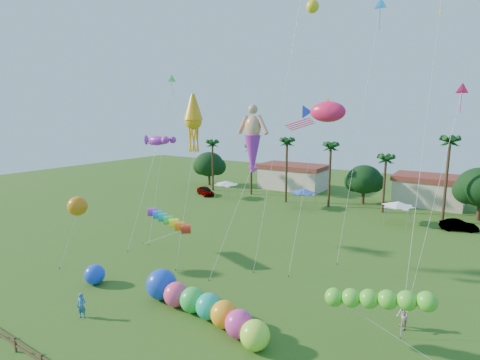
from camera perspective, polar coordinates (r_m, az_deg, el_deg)
The scene contains 20 objects.
ground at distance 27.35m, azimuth -12.55°, elevation -22.16°, with size 160.00×160.00×0.00m, color #285116.
tree_line at distance 62.12m, azimuth 20.44°, elevation -0.04°, with size 69.46×8.91×11.00m.
buildings_row at distance 69.91m, azimuth 16.15°, elevation -0.63°, with size 35.00×7.00×4.00m.
tent_row at distance 58.17m, azimuth 9.39°, elevation -1.72°, with size 31.00×4.00×0.60m.
car_a at distance 67.71m, azimuth -5.31°, elevation -1.67°, with size 1.83×4.54×1.55m, color #4C4C54.
car_b at distance 54.59m, azimuth 30.38°, elevation -5.98°, with size 1.48×4.24×1.40m, color #4C4C54.
spectator_a at distance 30.47m, azimuth -23.01°, elevation -17.21°, with size 0.67×0.44×1.84m, color #316CAB.
spectator_b at distance 29.17m, azimuth 23.53°, elevation -18.48°, with size 0.92×0.72×1.89m, color #A49189.
caterpillar_inflatable at distance 28.49m, azimuth -6.25°, elevation -18.22°, with size 11.83×3.79×2.41m.
blue_ball at distance 35.42m, azimuth -21.28°, elevation -13.26°, with size 1.74×1.74×1.74m, color blue.
rainbow_tube at distance 37.68m, azimuth -10.17°, elevation -6.97°, with size 9.45×4.27×4.01m.
green_worm at distance 25.34m, azimuth 14.14°, elevation -16.91°, with size 9.77×2.87×3.81m.
orange_ball_kite at distance 38.15m, azimuth -23.52°, elevation -3.67°, with size 2.50×2.76×6.89m.
merman_kite at distance 33.63m, azimuth 1.93°, elevation 5.52°, with size 3.26×5.58×14.77m.
fish_kite at distance 36.22m, azimuth 13.22°, elevation 10.08°, with size 5.31×6.43×15.73m.
squid_kite at distance 36.48m, azimuth -7.12°, elevation 8.91°, with size 2.03×4.56×16.45m.
lobster_kite at distance 42.64m, azimuth -12.57°, elevation 5.89°, with size 4.20×5.99×12.33m.
delta_kite_red at distance 33.64m, azimuth 30.62°, elevation 11.13°, with size 2.52×3.71×16.82m.
delta_kite_green at distance 42.91m, azimuth -10.45°, elevation 14.25°, with size 1.59×3.79×18.73m.
delta_kite_blue at distance 41.09m, azimuth 20.52°, elevation 23.24°, with size 2.15×5.07×25.34m.
Camera 1 is at (17.01, -15.79, 14.47)m, focal length 28.00 mm.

